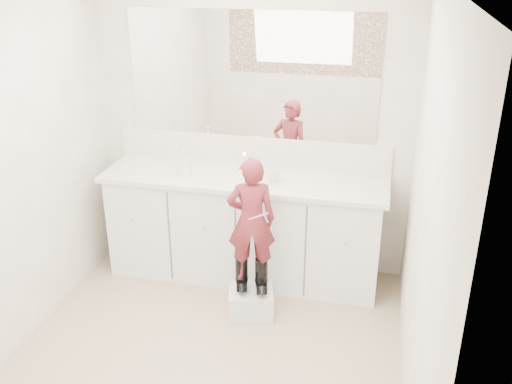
# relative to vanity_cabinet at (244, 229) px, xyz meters

# --- Properties ---
(floor) EXTENTS (3.00, 3.00, 0.00)m
(floor) POSITION_rel_vanity_cabinet_xyz_m (0.00, -1.23, -0.42)
(floor) COLOR #91745F
(floor) RESTS_ON ground
(wall_back) EXTENTS (2.60, 0.00, 2.60)m
(wall_back) POSITION_rel_vanity_cabinet_xyz_m (0.00, 0.27, 0.77)
(wall_back) COLOR #BCB1A0
(wall_back) RESTS_ON floor
(wall_front) EXTENTS (2.60, 0.00, 2.60)m
(wall_front) POSITION_rel_vanity_cabinet_xyz_m (0.00, -2.73, 0.77)
(wall_front) COLOR #BCB1A0
(wall_front) RESTS_ON floor
(wall_right) EXTENTS (0.00, 3.00, 3.00)m
(wall_right) POSITION_rel_vanity_cabinet_xyz_m (1.30, -1.23, 0.78)
(wall_right) COLOR #BCB1A0
(wall_right) RESTS_ON floor
(vanity_cabinet) EXTENTS (2.20, 0.55, 0.85)m
(vanity_cabinet) POSITION_rel_vanity_cabinet_xyz_m (0.00, 0.00, 0.00)
(vanity_cabinet) COLOR silver
(vanity_cabinet) RESTS_ON floor
(countertop) EXTENTS (2.28, 0.58, 0.04)m
(countertop) POSITION_rel_vanity_cabinet_xyz_m (0.00, -0.01, 0.45)
(countertop) COLOR beige
(countertop) RESTS_ON vanity_cabinet
(backsplash) EXTENTS (2.28, 0.03, 0.25)m
(backsplash) POSITION_rel_vanity_cabinet_xyz_m (0.00, 0.26, 0.59)
(backsplash) COLOR beige
(backsplash) RESTS_ON countertop
(mirror) EXTENTS (2.00, 0.02, 1.00)m
(mirror) POSITION_rel_vanity_cabinet_xyz_m (0.00, 0.26, 1.22)
(mirror) COLOR white
(mirror) RESTS_ON wall_back
(dot_panel) EXTENTS (2.00, 0.01, 1.20)m
(dot_panel) POSITION_rel_vanity_cabinet_xyz_m (0.00, -2.71, 1.22)
(dot_panel) COLOR #472819
(dot_panel) RESTS_ON wall_front
(faucet) EXTENTS (0.08, 0.08, 0.10)m
(faucet) POSITION_rel_vanity_cabinet_xyz_m (0.00, 0.15, 0.52)
(faucet) COLOR silver
(faucet) RESTS_ON countertop
(cup) EXTENTS (0.11, 0.11, 0.10)m
(cup) POSITION_rel_vanity_cabinet_xyz_m (0.25, -0.04, 0.51)
(cup) COLOR beige
(cup) RESTS_ON countertop
(soap_bottle) EXTENTS (0.12, 0.12, 0.21)m
(soap_bottle) POSITION_rel_vanity_cabinet_xyz_m (-0.48, -0.06, 0.57)
(soap_bottle) COLOR beige
(soap_bottle) RESTS_ON countertop
(step_stool) EXTENTS (0.39, 0.35, 0.21)m
(step_stool) POSITION_rel_vanity_cabinet_xyz_m (0.19, -0.56, -0.32)
(step_stool) COLOR silver
(step_stool) RESTS_ON floor
(boot_left) EXTENTS (0.14, 0.20, 0.27)m
(boot_left) POSITION_rel_vanity_cabinet_xyz_m (0.11, -0.54, -0.08)
(boot_left) COLOR black
(boot_left) RESTS_ON step_stool
(boot_right) EXTENTS (0.14, 0.20, 0.27)m
(boot_right) POSITION_rel_vanity_cabinet_xyz_m (0.26, -0.54, -0.08)
(boot_right) COLOR black
(boot_right) RESTS_ON step_stool
(toddler) EXTENTS (0.39, 0.31, 0.95)m
(toddler) POSITION_rel_vanity_cabinet_xyz_m (0.19, -0.54, 0.36)
(toddler) COLOR #AA343B
(toddler) RESTS_ON step_stool
(toothbrush) EXTENTS (0.13, 0.05, 0.06)m
(toothbrush) POSITION_rel_vanity_cabinet_xyz_m (0.26, -0.62, 0.43)
(toothbrush) COLOR pink
(toothbrush) RESTS_ON toddler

